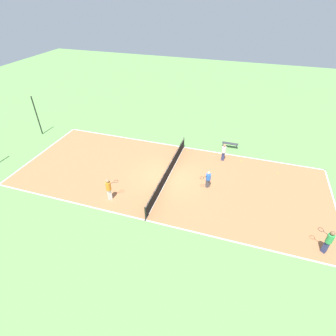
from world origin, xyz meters
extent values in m
plane|color=#60934C|center=(0.00, 0.00, 0.00)|extent=(80.00, 80.00, 0.00)
cube|color=#AD6B42|center=(0.00, 0.00, 0.01)|extent=(9.86, 24.24, 0.02)
cube|color=white|center=(-4.88, 0.00, 0.02)|extent=(0.10, 24.24, 0.00)
cube|color=white|center=(4.88, 0.00, 0.02)|extent=(0.10, 24.24, 0.00)
cube|color=white|center=(0.00, 12.07, 0.02)|extent=(9.86, 0.10, 0.00)
cube|color=white|center=(0.00, 0.00, 0.02)|extent=(9.86, 0.10, 0.00)
cylinder|color=black|center=(-4.78, 0.00, 0.55)|extent=(0.10, 0.10, 1.05)
cylinder|color=black|center=(4.78, 0.00, 0.55)|extent=(0.10, 0.10, 1.05)
cube|color=black|center=(0.00, 0.00, 0.52)|extent=(9.56, 0.03, 1.00)
cube|color=white|center=(0.00, 0.00, 1.00)|extent=(9.56, 0.04, 0.06)
cube|color=#333338|center=(6.17, -4.11, 0.43)|extent=(0.36, 1.48, 0.04)
cylinder|color=#4C4C51|center=(6.17, -4.70, 0.21)|extent=(0.08, 0.08, 0.41)
cylinder|color=#4C4C51|center=(6.17, -3.52, 0.21)|extent=(0.08, 0.08, 0.41)
cube|color=navy|center=(-4.04, -10.65, 0.45)|extent=(0.32, 0.32, 0.85)
cylinder|color=green|center=(-4.04, -10.65, 1.17)|extent=(0.51, 0.51, 0.59)
sphere|color=brown|center=(-4.04, -10.65, 1.59)|extent=(0.25, 0.25, 0.25)
cylinder|color=#262626|center=(-3.83, -10.40, 1.32)|extent=(0.20, 0.23, 0.03)
torus|color=black|center=(-3.65, -10.19, 1.32)|extent=(0.43, 0.43, 0.02)
cube|color=#4C4C51|center=(-0.27, -3.21, 0.38)|extent=(0.32, 0.32, 0.71)
cylinder|color=blue|center=(-0.27, -3.21, 0.98)|extent=(0.51, 0.51, 0.50)
sphere|color=beige|center=(-0.27, -3.21, 1.34)|extent=(0.21, 0.21, 0.21)
cylinder|color=#262626|center=(-0.51, -3.00, 1.11)|extent=(0.23, 0.21, 0.03)
torus|color=black|center=(-0.72, -2.81, 1.11)|extent=(0.43, 0.43, 0.02)
cube|color=white|center=(-3.73, 3.13, 0.46)|extent=(0.32, 0.31, 0.88)
cylinder|color=orange|center=(-3.73, 3.13, 1.22)|extent=(0.51, 0.51, 0.62)
sphere|color=#A87A56|center=(-3.73, 3.13, 1.66)|extent=(0.27, 0.27, 0.27)
cylinder|color=#262626|center=(-3.49, 2.92, 1.37)|extent=(0.24, 0.20, 0.03)
torus|color=black|center=(-3.27, 2.75, 1.37)|extent=(0.43, 0.43, 0.02)
cube|color=navy|center=(3.78, -3.78, 0.42)|extent=(0.21, 0.26, 0.80)
cylinder|color=silver|center=(3.78, -3.78, 1.10)|extent=(0.38, 0.38, 0.56)
sphere|color=#A87A56|center=(3.78, -3.78, 1.50)|extent=(0.24, 0.24, 0.24)
sphere|color=#CCE033|center=(4.33, -0.44, 0.06)|extent=(0.07, 0.07, 0.07)
sphere|color=#CCE033|center=(3.18, -8.32, 0.06)|extent=(0.07, 0.07, 0.07)
sphere|color=#CCE033|center=(4.16, -5.35, 0.06)|extent=(0.07, 0.07, 0.07)
sphere|color=#CCE033|center=(-2.64, -11.46, 0.06)|extent=(0.07, 0.07, 0.07)
cylinder|color=black|center=(3.08, 14.51, 1.98)|extent=(0.12, 0.12, 3.96)
camera|label=1|loc=(-15.80, -5.05, 12.63)|focal=28.00mm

